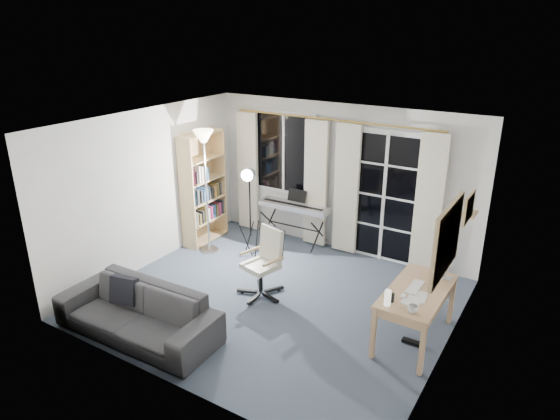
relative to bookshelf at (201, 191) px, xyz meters
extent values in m
cube|color=#3A4655|center=(2.12, -1.05, -0.91)|extent=(4.50, 4.00, 0.02)
cube|color=white|center=(1.07, 0.93, 0.60)|extent=(1.20, 0.06, 1.40)
cube|color=black|center=(1.07, 0.90, 0.60)|extent=(1.10, 0.02, 1.30)
cube|color=white|center=(1.07, 0.89, 0.60)|extent=(0.04, 0.03, 1.30)
cube|color=white|center=(2.87, 0.93, 0.13)|extent=(1.32, 0.06, 2.11)
cube|color=black|center=(2.57, 0.90, 0.13)|extent=(0.55, 0.02, 1.95)
cube|color=black|center=(3.17, 0.90, 0.13)|extent=(0.55, 0.02, 1.95)
cube|color=white|center=(2.87, 0.89, 0.13)|extent=(0.05, 0.04, 2.05)
cube|color=white|center=(2.87, 0.89, -0.35)|extent=(1.15, 0.03, 0.03)
cube|color=white|center=(2.87, 0.89, 0.15)|extent=(1.15, 0.03, 0.03)
cube|color=white|center=(2.87, 0.89, 0.65)|extent=(1.15, 0.03, 0.03)
cylinder|color=gold|center=(1.97, 0.85, 1.25)|extent=(3.50, 0.03, 0.03)
cube|color=#F9EDCC|center=(0.37, 0.83, 0.18)|extent=(0.40, 0.07, 2.10)
cube|color=#F9EDCC|center=(1.72, 0.83, 0.18)|extent=(0.40, 0.07, 2.10)
cube|color=#F9EDCC|center=(2.27, 0.83, 0.18)|extent=(0.40, 0.07, 2.10)
cube|color=#F9EDCC|center=(3.57, 0.83, 0.18)|extent=(0.40, 0.07, 2.10)
cube|color=tan|center=(0.04, -0.41, 0.05)|extent=(0.30, 0.03, 1.89)
cube|color=tan|center=(0.02, 0.44, 0.05)|extent=(0.30, 0.03, 1.89)
cube|color=tan|center=(-0.10, 0.01, 0.05)|extent=(0.05, 0.85, 1.89)
cube|color=tan|center=(0.03, 0.02, -0.87)|extent=(0.32, 0.86, 0.02)
cube|color=tan|center=(0.03, 0.02, -0.52)|extent=(0.32, 0.86, 0.02)
cube|color=tan|center=(0.03, 0.02, -0.16)|extent=(0.32, 0.86, 0.02)
cube|color=tan|center=(0.03, 0.02, 0.20)|extent=(0.32, 0.86, 0.02)
cube|color=tan|center=(0.03, 0.02, 0.56)|extent=(0.32, 0.86, 0.02)
cube|color=tan|center=(0.03, 0.02, 0.96)|extent=(0.32, 0.86, 0.02)
cube|color=white|center=(0.06, -0.33, -0.38)|extent=(0.21, 0.06, 0.24)
cube|color=olive|center=(0.06, -0.24, -0.41)|extent=(0.21, 0.04, 0.19)
cube|color=#323232|center=(0.06, -0.16, -0.40)|extent=(0.21, 0.04, 0.22)
cube|color=olive|center=(0.05, -0.09, -0.37)|extent=(0.21, 0.04, 0.28)
cube|color=white|center=(0.05, -0.02, -0.40)|extent=(0.21, 0.05, 0.22)
cube|color=#A93060|center=(0.05, 0.07, -0.39)|extent=(0.21, 0.04, 0.23)
cube|color=teal|center=(0.05, 0.14, -0.39)|extent=(0.21, 0.05, 0.23)
cube|color=olive|center=(0.05, 0.23, -0.40)|extent=(0.21, 0.03, 0.22)
cube|color=#A93060|center=(0.05, 0.29, -0.39)|extent=(0.21, 0.05, 0.22)
cube|color=#323232|center=(0.04, 0.38, -0.38)|extent=(0.21, 0.03, 0.25)
cube|color=teal|center=(0.06, -0.33, -0.02)|extent=(0.21, 0.03, 0.26)
cube|color=#323232|center=(0.06, -0.26, -0.02)|extent=(0.21, 0.06, 0.25)
cube|color=#323232|center=(0.06, -0.17, -0.04)|extent=(0.21, 0.04, 0.22)
cube|color=teal|center=(0.05, -0.10, -0.05)|extent=(0.21, 0.03, 0.20)
cube|color=teal|center=(0.05, -0.03, -0.04)|extent=(0.21, 0.04, 0.22)
cube|color=#323232|center=(0.05, 0.04, -0.02)|extent=(0.21, 0.04, 0.26)
cube|color=#323232|center=(0.05, 0.11, -0.04)|extent=(0.21, 0.05, 0.21)
cube|color=#BC8246|center=(0.05, 0.19, -0.04)|extent=(0.21, 0.04, 0.22)
cube|color=olive|center=(0.05, 0.27, -0.03)|extent=(0.21, 0.03, 0.23)
cube|color=#323232|center=(0.05, 0.33, -0.04)|extent=(0.21, 0.03, 0.22)
cube|color=#A93060|center=(0.06, -0.33, 0.34)|extent=(0.21, 0.04, 0.27)
cube|color=#323232|center=(0.06, -0.26, 0.31)|extent=(0.21, 0.03, 0.20)
cube|color=white|center=(0.06, -0.20, 0.35)|extent=(0.21, 0.03, 0.28)
cube|color=white|center=(0.05, -0.13, 0.34)|extent=(0.21, 0.04, 0.26)
cube|color=olive|center=(0.05, -0.06, 0.32)|extent=(0.21, 0.03, 0.21)
cube|color=teal|center=(0.05, 0.01, 0.32)|extent=(0.21, 0.04, 0.22)
cylinder|color=#B2B2B7|center=(0.37, -0.31, -0.88)|extent=(0.36, 0.36, 0.03)
cylinder|color=#B2B2B7|center=(0.37, -0.31, 0.07)|extent=(0.04, 0.04, 1.87)
cone|color=#FFE5B2|center=(0.37, -0.31, 1.03)|extent=(0.38, 0.38, 0.19)
cylinder|color=black|center=(0.95, 0.64, -0.56)|extent=(0.04, 0.59, 0.54)
cylinder|color=black|center=(0.95, 0.64, -0.56)|extent=(0.04, 0.59, 0.54)
cylinder|color=black|center=(1.90, 0.66, -0.56)|extent=(0.04, 0.59, 0.54)
cylinder|color=black|center=(1.90, 0.66, -0.56)|extent=(0.04, 0.59, 0.54)
cylinder|color=black|center=(1.43, 0.65, -0.56)|extent=(0.94, 0.04, 0.02)
cube|color=silver|center=(1.43, 0.65, -0.21)|extent=(1.23, 0.34, 0.08)
cube|color=white|center=(1.43, 0.58, -0.17)|extent=(1.14, 0.16, 0.01)
cube|color=black|center=(1.43, 0.61, -0.16)|extent=(1.10, 0.10, 0.01)
cube|color=black|center=(1.42, 0.75, -0.05)|extent=(0.33, 0.08, 0.20)
cylinder|color=black|center=(1.14, -0.04, -0.62)|extent=(0.08, 0.23, 0.60)
cylinder|color=black|center=(0.97, 0.00, -0.62)|extent=(0.23, 0.07, 0.61)
cylinder|color=black|center=(1.02, -0.17, -0.62)|extent=(0.17, 0.18, 0.61)
cylinder|color=black|center=(1.04, -0.07, -0.03)|extent=(0.03, 0.03, 1.04)
cylinder|color=silver|center=(1.06, -0.12, 0.48)|extent=(0.22, 0.16, 0.20)
cylinder|color=white|center=(1.07, -0.18, 0.48)|extent=(0.17, 0.07, 0.17)
cube|color=black|center=(2.09, -1.10, -0.85)|extent=(0.29, 0.12, 0.04)
cylinder|color=black|center=(2.16, -1.12, -0.87)|extent=(0.05, 0.05, 0.05)
cube|color=black|center=(2.00, -0.88, -0.85)|extent=(0.19, 0.27, 0.04)
cylinder|color=black|center=(2.04, -0.82, -0.87)|extent=(0.05, 0.05, 0.05)
cube|color=black|center=(1.77, -0.90, -0.85)|extent=(0.22, 0.25, 0.04)
cylinder|color=black|center=(1.72, -0.84, -0.87)|extent=(0.05, 0.05, 0.05)
cube|color=black|center=(1.71, -1.12, -0.85)|extent=(0.29, 0.15, 0.04)
cylinder|color=black|center=(1.64, -1.15, -0.87)|extent=(0.05, 0.05, 0.05)
cube|color=black|center=(1.91, -1.25, -0.85)|extent=(0.06, 0.29, 0.04)
cylinder|color=black|center=(1.91, -1.32, -0.87)|extent=(0.05, 0.05, 0.05)
cylinder|color=black|center=(1.89, -1.05, -0.64)|extent=(0.07, 0.07, 0.36)
cube|color=beige|center=(1.89, -1.05, -0.44)|extent=(0.51, 0.51, 0.07)
cube|color=beige|center=(1.94, -0.86, -0.17)|extent=(0.41, 0.21, 0.47)
cube|color=black|center=(1.95, -0.82, -0.16)|extent=(0.39, 0.18, 0.44)
cylinder|color=tan|center=(1.67, -0.97, -0.30)|extent=(0.13, 0.36, 0.04)
cylinder|color=tan|center=(2.13, -1.09, -0.30)|extent=(0.13, 0.36, 0.04)
cube|color=tan|center=(4.00, -0.95, -0.25)|extent=(0.64, 1.25, 0.04)
cube|color=tan|center=(4.00, -0.95, -0.31)|extent=(0.60, 1.22, 0.09)
cube|color=tan|center=(3.72, -1.53, -0.58)|extent=(0.05, 0.05, 0.63)
cube|color=tan|center=(4.27, -1.54, -0.58)|extent=(0.05, 0.05, 0.63)
cube|color=tan|center=(3.74, -0.36, -0.58)|extent=(0.05, 0.05, 0.63)
cube|color=tan|center=(4.29, -0.37, -0.58)|extent=(0.05, 0.05, 0.63)
cube|color=silver|center=(4.20, -0.50, -0.22)|extent=(0.16, 0.11, 0.01)
cube|color=silver|center=(4.20, -0.50, -0.10)|extent=(0.04, 0.03, 0.20)
cube|color=silver|center=(4.20, -0.50, 0.04)|extent=(0.04, 0.48, 0.30)
cube|color=black|center=(4.19, -0.50, 0.04)|extent=(0.02, 0.44, 0.27)
cube|color=white|center=(3.96, -0.92, -0.22)|extent=(0.13, 0.37, 0.02)
cube|color=white|center=(3.91, -1.18, -0.22)|extent=(0.05, 0.09, 0.02)
cube|color=white|center=(4.05, -1.10, -0.23)|extent=(0.23, 0.29, 0.01)
cube|color=white|center=(4.02, -1.27, -0.23)|extent=(0.20, 0.15, 0.00)
cube|color=black|center=(3.84, -1.36, -0.18)|extent=(0.04, 0.04, 0.11)
cylinder|color=white|center=(3.82, -1.45, -0.14)|extent=(0.07, 0.07, 0.18)
cube|color=black|center=(4.05, -1.05, -0.87)|extent=(0.27, 0.07, 0.04)
imported|color=silver|center=(4.10, -1.45, -0.17)|extent=(0.11, 0.09, 0.11)
cube|color=tan|center=(4.35, -1.40, 0.65)|extent=(0.04, 0.94, 0.74)
cube|color=white|center=(4.33, -1.40, 0.65)|extent=(0.01, 0.84, 0.64)
cube|color=tan|center=(4.35, -0.50, 0.70)|extent=(0.03, 0.42, 0.32)
cube|color=#418349|center=(4.34, -0.50, 0.70)|extent=(0.00, 0.36, 0.26)
cube|color=tan|center=(4.28, 0.00, 0.45)|extent=(0.16, 0.30, 0.02)
cone|color=beige|center=(4.28, 0.00, 0.54)|extent=(0.12, 0.12, 0.15)
imported|color=#2C2B2E|center=(1.15, -2.60, -0.50)|extent=(2.06, 0.65, 0.80)
cube|color=black|center=(0.85, -2.51, -0.42)|extent=(0.37, 0.25, 0.36)
camera|label=1|loc=(5.30, -6.07, 2.66)|focal=32.00mm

